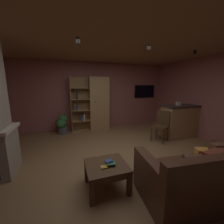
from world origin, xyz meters
The scene contains 19 objects.
floor centered at (0.00, 0.00, -0.01)m, with size 6.06×5.44×0.02m, color olive.
wall_back centered at (0.00, 2.75, 1.27)m, with size 6.18×0.06×2.54m, color #9E5B56.
wall_right centered at (3.06, 0.00, 1.27)m, with size 0.06×5.44×2.54m, color #9E5B56.
ceiling centered at (0.00, 0.00, 2.55)m, with size 6.06×5.44×0.02m, color #8E6B47.
window_pane_back centered at (-0.25, 2.71, 1.26)m, with size 0.63×0.01×0.93m, color white.
bookshelf_cabinet centered at (0.07, 2.47, 0.98)m, with size 1.39×0.41×1.98m.
kitchen_bar_counter centered at (2.58, 0.84, 0.53)m, with size 1.37×0.58×1.05m.
tissue_box centered at (2.40, 0.86, 1.10)m, with size 0.12×0.12×0.11m, color #BFB299.
leather_couch centered at (0.80, -1.30, 0.31)m, with size 1.75×1.04×0.84m.
coffee_table centered at (-0.46, -0.69, 0.33)m, with size 0.65×0.60×0.42m.
table_book_0 centered at (-0.51, -0.76, 0.43)m, with size 0.11×0.08×0.02m, color gold.
table_book_1 centered at (-0.40, -0.74, 0.45)m, with size 0.14×0.11×0.03m, color #387247.
table_book_2 centered at (-0.42, -0.70, 0.48)m, with size 0.12×0.09×0.02m, color #2D4C8C.
dining_chair centered at (1.68, 0.73, 0.53)m, with size 0.57×0.57×0.92m.
potted_floor_plant centered at (-1.20, 2.36, 0.35)m, with size 0.39×0.36×0.68m.
wall_mounted_tv centered at (2.25, 2.69, 1.42)m, with size 0.94×0.06×0.53m.
track_light_spot_1 centered at (-0.74, 0.19, 2.47)m, with size 0.07×0.07×0.09m, color black.
track_light_spot_2 centered at (0.77, 0.16, 2.47)m, with size 0.07×0.07×0.09m, color black.
track_light_spot_3 centered at (2.06, 0.14, 2.47)m, with size 0.07×0.07×0.09m, color black.
Camera 1 is at (-1.01, -2.63, 1.65)m, focal length 22.15 mm.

